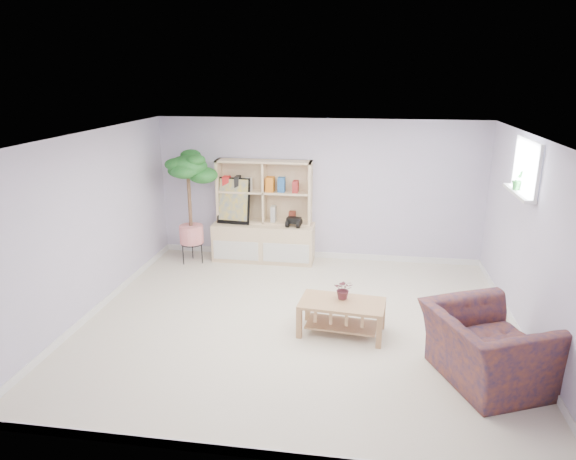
# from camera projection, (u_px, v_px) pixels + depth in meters

# --- Properties ---
(floor) EXTENTS (5.50, 5.00, 0.01)m
(floor) POSITION_uv_depth(u_px,v_px,m) (298.00, 322.00, 6.67)
(floor) COLOR beige
(floor) RESTS_ON ground
(ceiling) EXTENTS (5.50, 5.00, 0.01)m
(ceiling) POSITION_uv_depth(u_px,v_px,m) (300.00, 136.00, 5.97)
(ceiling) COLOR white
(ceiling) RESTS_ON walls
(walls) EXTENTS (5.51, 5.01, 2.40)m
(walls) POSITION_uv_depth(u_px,v_px,m) (299.00, 234.00, 6.32)
(walls) COLOR silver
(walls) RESTS_ON floor
(baseboard) EXTENTS (5.50, 5.00, 0.10)m
(baseboard) POSITION_uv_depth(u_px,v_px,m) (298.00, 319.00, 6.66)
(baseboard) COLOR white
(baseboard) RESTS_ON floor
(window) EXTENTS (0.10, 0.98, 0.68)m
(window) POSITION_uv_depth(u_px,v_px,m) (527.00, 167.00, 6.26)
(window) COLOR #CBE6FF
(window) RESTS_ON walls
(window_sill) EXTENTS (0.14, 1.00, 0.04)m
(window_sill) POSITION_uv_depth(u_px,v_px,m) (519.00, 193.00, 6.36)
(window_sill) COLOR white
(window_sill) RESTS_ON walls
(storage_unit) EXTENTS (1.72, 0.58, 1.72)m
(storage_unit) POSITION_uv_depth(u_px,v_px,m) (263.00, 212.00, 8.66)
(storage_unit) COLOR #D4B889
(storage_unit) RESTS_ON floor
(poster) EXTENTS (0.58, 0.18, 0.79)m
(poster) POSITION_uv_depth(u_px,v_px,m) (234.00, 201.00, 8.66)
(poster) COLOR yellow
(poster) RESTS_ON storage_unit
(toy_truck) EXTENTS (0.36, 0.26, 0.18)m
(toy_truck) POSITION_uv_depth(u_px,v_px,m) (294.00, 221.00, 8.55)
(toy_truck) COLOR black
(toy_truck) RESTS_ON storage_unit
(coffee_table) EXTENTS (1.08, 0.67, 0.42)m
(coffee_table) POSITION_uv_depth(u_px,v_px,m) (342.00, 317.00, 6.34)
(coffee_table) COLOR #AF734C
(coffee_table) RESTS_ON floor
(table_plant) EXTENTS (0.24, 0.21, 0.26)m
(table_plant) POSITION_uv_depth(u_px,v_px,m) (344.00, 289.00, 6.33)
(table_plant) COLOR #17471A
(table_plant) RESTS_ON coffee_table
(floor_tree) EXTENTS (0.82, 0.82, 1.91)m
(floor_tree) POSITION_uv_depth(u_px,v_px,m) (190.00, 208.00, 8.52)
(floor_tree) COLOR #116A1D
(floor_tree) RESTS_ON floor
(armchair) EXTENTS (1.42, 1.50, 0.88)m
(armchair) POSITION_uv_depth(u_px,v_px,m) (487.00, 343.00, 5.29)
(armchair) COLOR #161D43
(armchair) RESTS_ON floor
(sill_plant) EXTENTS (0.17, 0.15, 0.26)m
(sill_plant) POSITION_uv_depth(u_px,v_px,m) (518.00, 180.00, 6.40)
(sill_plant) COLOR #116A1D
(sill_plant) RESTS_ON window_sill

